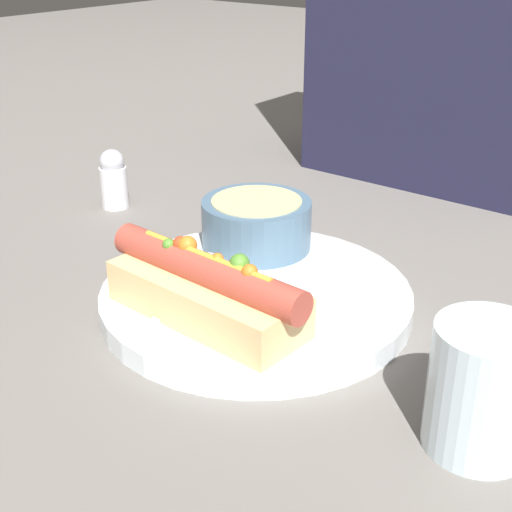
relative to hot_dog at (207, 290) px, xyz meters
The scene contains 7 objects.
ground_plane 0.08m from the hot_dog, 90.41° to the left, with size 4.00×4.00×0.00m, color slate.
dinner_plate 0.07m from the hot_dog, 90.41° to the left, with size 0.27×0.27×0.02m.
hot_dog is the anchor object (origin of this frame).
soup_bowl 0.14m from the hot_dog, 111.98° to the left, with size 0.11×0.11×0.05m.
spoon 0.09m from the hot_dog, 131.58° to the left, with size 0.06×0.16×0.01m.
drinking_glass 0.22m from the hot_dog, ahead, with size 0.07×0.07×0.09m.
salt_shaker 0.33m from the hot_dog, 151.38° to the left, with size 0.03×0.03×0.07m.
Camera 1 is at (0.34, -0.44, 0.31)m, focal length 50.00 mm.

